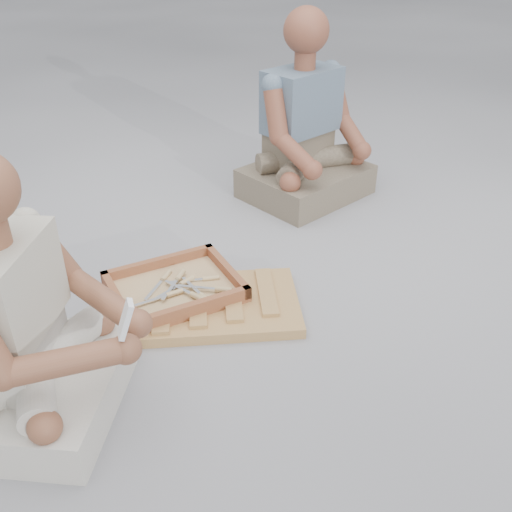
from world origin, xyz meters
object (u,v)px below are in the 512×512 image
object	(u,v)px
companion	(306,138)
craftsman	(30,335)
carved_panel	(217,305)
tool_tray	(175,288)

from	to	relation	value
companion	craftsman	bearing A→B (deg)	17.24
carved_panel	craftsman	xyz separation A→B (m)	(-0.64, -0.38, 0.28)
tool_tray	companion	distance (m)	1.25
companion	tool_tray	bearing A→B (deg)	17.51
tool_tray	companion	world-z (taller)	companion
tool_tray	craftsman	bearing A→B (deg)	-135.54
carved_panel	tool_tray	size ratio (longest dim) A/B	1.13
craftsman	tool_tray	bearing A→B (deg)	155.15
craftsman	companion	world-z (taller)	companion
tool_tray	craftsman	distance (m)	0.72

